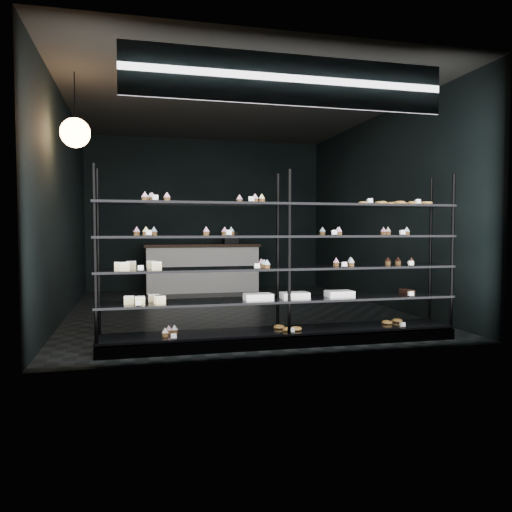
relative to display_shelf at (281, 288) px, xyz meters
name	(u,v)px	position (x,y,z in m)	size (l,w,h in m)	color
room	(233,209)	(-0.05, 2.45, 0.97)	(5.01, 6.01, 3.20)	black
display_shelf	(281,288)	(0.00, 0.00, 0.00)	(4.00, 0.50, 1.91)	black
signage	(290,80)	(-0.05, -0.48, 2.12)	(3.30, 0.05, 0.50)	#0D1042
pendant_lamp	(75,133)	(-2.25, 1.21, 1.82)	(0.36, 0.36, 0.91)	black
service_counter	(203,267)	(-0.21, 4.95, -0.13)	(2.35, 0.65, 1.23)	silver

